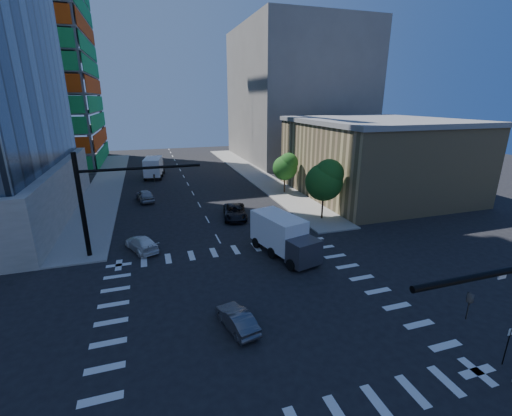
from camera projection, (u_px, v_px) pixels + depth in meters
name	position (u px, v px, depth m)	size (l,w,h in m)	color
ground	(254.00, 305.00, 22.86)	(160.00, 160.00, 0.00)	black
road_markings	(254.00, 305.00, 22.86)	(20.00, 20.00, 0.01)	silver
sidewalk_ne	(254.00, 174.00, 62.76)	(5.00, 60.00, 0.15)	gray
sidewalk_nw	(107.00, 184.00, 55.49)	(5.00, 60.00, 0.15)	gray
construction_building	(14.00, 34.00, 63.58)	(25.16, 34.50, 70.60)	slate
commercial_building	(376.00, 157.00, 48.47)	(20.50, 22.50, 10.60)	tan
bg_building_ne	(295.00, 95.00, 76.34)	(24.00, 30.00, 28.00)	slate
signal_mast_nw	(100.00, 195.00, 28.71)	(10.20, 0.40, 9.00)	black
tree_south	(326.00, 180.00, 37.72)	(4.16, 4.16, 6.82)	#382316
tree_north	(286.00, 166.00, 48.90)	(3.54, 3.52, 5.78)	#382316
no_parking_sign	(508.00, 342.00, 17.39)	(0.30, 0.06, 2.20)	black
car_nb_far	(235.00, 212.00, 39.39)	(2.51, 5.45, 1.51)	black
car_sb_near	(142.00, 244.00, 31.04)	(1.82, 4.48, 1.30)	white
car_sb_mid	(145.00, 195.00, 46.00)	(1.89, 4.71, 1.60)	#94969B
car_sb_cross	(237.00, 319.00, 20.44)	(1.29, 3.71, 1.22)	#4C4C51
box_truck_near	(285.00, 240.00, 29.67)	(4.32, 7.03, 3.43)	black
box_truck_far	(154.00, 168.00, 60.03)	(3.87, 7.12, 3.55)	black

